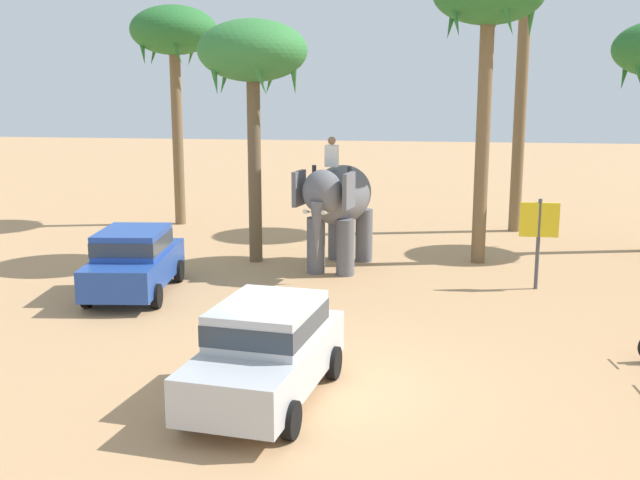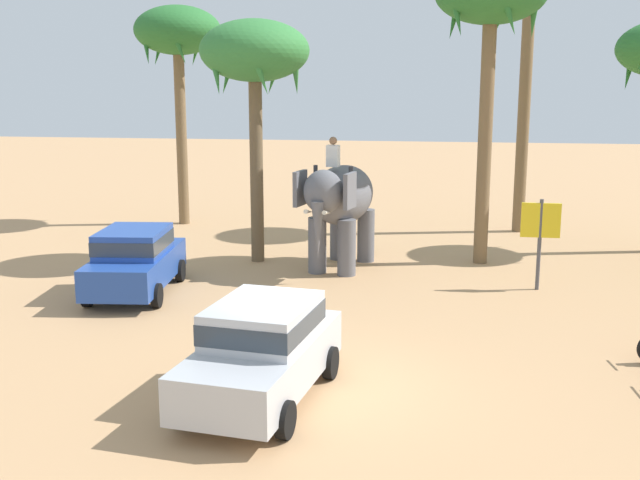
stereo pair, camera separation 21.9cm
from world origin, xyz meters
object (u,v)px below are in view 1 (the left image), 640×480
Objects in this scene: car_parked_far_side at (134,259)px; car_sedan_foreground at (267,348)px; elephant_with_mahout at (338,201)px; palm_tree_near_hut at (489,3)px; palm_tree_far_back at (253,57)px; signboard_yellow at (539,226)px; palm_tree_behind_elephant at (174,37)px.

car_sedan_foreground is at bearing -51.46° from car_parked_far_side.
car_parked_far_side is at bearing -143.39° from elephant_with_mahout.
car_sedan_foreground is 13.53m from palm_tree_near_hut.
palm_tree_far_back is at bearing 62.11° from car_parked_far_side.
elephant_with_mahout is 0.56× the size of palm_tree_far_back.
car_sedan_foreground is 1.07× the size of elephant_with_mahout.
palm_tree_behind_elephant is at bearing 147.82° from signboard_yellow.
car_parked_far_side is at bearing 128.54° from car_sedan_foreground.
signboard_yellow is at bearing 11.61° from car_parked_far_side.
palm_tree_near_hut reaches higher than car_sedan_foreground.
palm_tree_near_hut is 3.65× the size of signboard_yellow.
palm_tree_far_back reaches higher than car_parked_far_side.
car_parked_far_side is at bearing -150.54° from palm_tree_near_hut.
signboard_yellow is at bearing -14.17° from palm_tree_far_back.
palm_tree_behind_elephant is at bearing 113.65° from car_sedan_foreground.
palm_tree_far_back reaches higher than signboard_yellow.
palm_tree_near_hut reaches higher than elephant_with_mahout.
car_sedan_foreground is at bearing -75.54° from palm_tree_far_back.
elephant_with_mahout is 7.07m from palm_tree_near_hut.
car_sedan_foreground is 0.60× the size of palm_tree_far_back.
car_sedan_foreground is at bearing -123.65° from signboard_yellow.
signboard_yellow is at bearing -14.93° from elephant_with_mahout.
palm_tree_behind_elephant is 15.62m from signboard_yellow.
palm_tree_near_hut is 1.22× the size of palm_tree_far_back.
car_sedan_foreground is 1.78× the size of signboard_yellow.
palm_tree_behind_elephant is at bearing 127.07° from palm_tree_far_back.
palm_tree_behind_elephant is 12.11m from palm_tree_near_hut.
elephant_with_mahout is at bearing 36.61° from car_parked_far_side.
elephant_with_mahout is 1.67× the size of signboard_yellow.
car_sedan_foreground is at bearing -89.84° from elephant_with_mahout.
palm_tree_far_back is (-2.63, 10.19, 5.15)m from car_sedan_foreground.
palm_tree_near_hut is at bearing 29.46° from car_parked_far_side.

